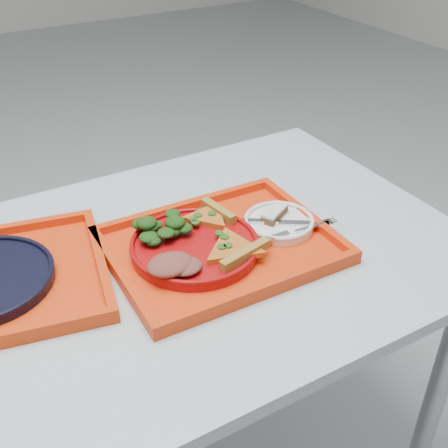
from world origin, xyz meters
The scene contains 11 objects.
table centered at (0.00, 0.00, 0.68)m, with size 1.60×0.80×0.75m.
tray_main centered at (0.29, -0.03, 0.76)m, with size 0.45×0.35×0.01m, color red.
dinner_plate centered at (0.23, -0.02, 0.77)m, with size 0.26×0.26×0.02m, color #9A0A0B.
side_plate centered at (0.43, -0.03, 0.77)m, with size 0.15×0.15×0.01m, color white.
pizza_slice_a centered at (0.29, -0.08, 0.79)m, with size 0.14×0.12×0.02m, color orange, non-canonical shape.
pizza_slice_b centered at (0.30, 0.05, 0.79)m, with size 0.11×0.10×0.02m, color orange, non-canonical shape.
salad_heap centered at (0.19, 0.05, 0.80)m, with size 0.10×0.09×0.05m, color black.
meat_portion centered at (0.15, -0.07, 0.79)m, with size 0.09×0.07×0.03m, color brown.
dessert_bar centered at (0.43, -0.01, 0.79)m, with size 0.08×0.06×0.02m.
knife centered at (0.44, -0.04, 0.78)m, with size 0.18×0.02×0.01m, color silver.
fork centered at (0.43, -0.08, 0.78)m, with size 0.18×0.02×0.01m, color silver.
Camera 1 is at (-0.18, -0.85, 1.44)m, focal length 45.00 mm.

